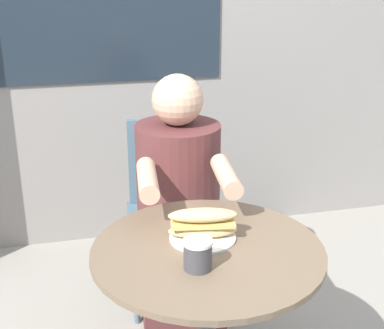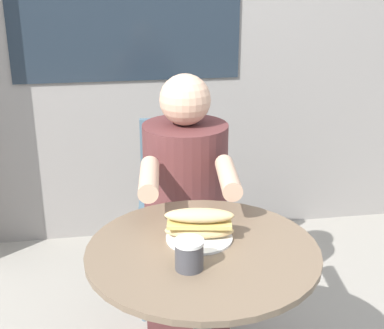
{
  "view_description": "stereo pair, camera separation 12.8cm",
  "coord_description": "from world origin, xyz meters",
  "px_view_note": "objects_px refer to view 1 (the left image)",
  "views": [
    {
      "loc": [
        -0.39,
        -1.39,
        1.54
      ],
      "look_at": [
        0.0,
        0.2,
        0.93
      ],
      "focal_mm": 50.0,
      "sensor_mm": 36.0,
      "label": 1
    },
    {
      "loc": [
        -0.27,
        -1.42,
        1.54
      ],
      "look_at": [
        0.0,
        0.2,
        0.93
      ],
      "focal_mm": 50.0,
      "sensor_mm": 36.0,
      "label": 2
    }
  ],
  "objects_px": {
    "sandwich_on_plate": "(204,226)",
    "drink_cup": "(198,254)",
    "cafe_table": "(207,301)",
    "seated_diner": "(180,232)",
    "diner_chair": "(167,194)"
  },
  "relations": [
    {
      "from": "seated_diner",
      "to": "sandwich_on_plate",
      "type": "xyz_separation_m",
      "value": [
        -0.03,
        -0.48,
        0.27
      ]
    },
    {
      "from": "cafe_table",
      "to": "sandwich_on_plate",
      "type": "height_order",
      "value": "sandwich_on_plate"
    },
    {
      "from": "drink_cup",
      "to": "sandwich_on_plate",
      "type": "bearing_deg",
      "value": 69.47
    },
    {
      "from": "sandwich_on_plate",
      "to": "drink_cup",
      "type": "distance_m",
      "value": 0.18
    },
    {
      "from": "sandwich_on_plate",
      "to": "drink_cup",
      "type": "bearing_deg",
      "value": -110.53
    },
    {
      "from": "seated_diner",
      "to": "drink_cup",
      "type": "relative_size",
      "value": 12.84
    },
    {
      "from": "diner_chair",
      "to": "drink_cup",
      "type": "height_order",
      "value": "diner_chair"
    },
    {
      "from": "sandwich_on_plate",
      "to": "drink_cup",
      "type": "xyz_separation_m",
      "value": [
        -0.06,
        -0.17,
        0.0
      ]
    },
    {
      "from": "cafe_table",
      "to": "seated_diner",
      "type": "height_order",
      "value": "seated_diner"
    },
    {
      "from": "cafe_table",
      "to": "diner_chair",
      "type": "relative_size",
      "value": 0.84
    },
    {
      "from": "sandwich_on_plate",
      "to": "drink_cup",
      "type": "height_order",
      "value": "sandwich_on_plate"
    },
    {
      "from": "diner_chair",
      "to": "drink_cup",
      "type": "relative_size",
      "value": 9.67
    },
    {
      "from": "cafe_table",
      "to": "seated_diner",
      "type": "xyz_separation_m",
      "value": [
        0.03,
        0.55,
        -0.03
      ]
    },
    {
      "from": "cafe_table",
      "to": "seated_diner",
      "type": "bearing_deg",
      "value": 86.73
    },
    {
      "from": "diner_chair",
      "to": "seated_diner",
      "type": "height_order",
      "value": "seated_diner"
    }
  ]
}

